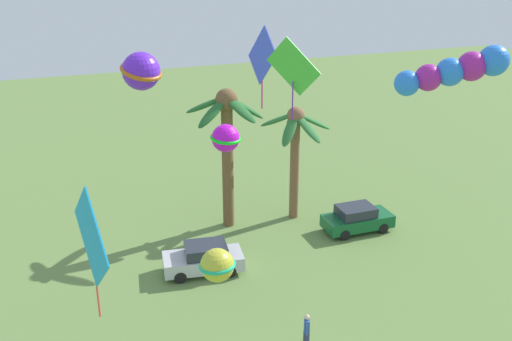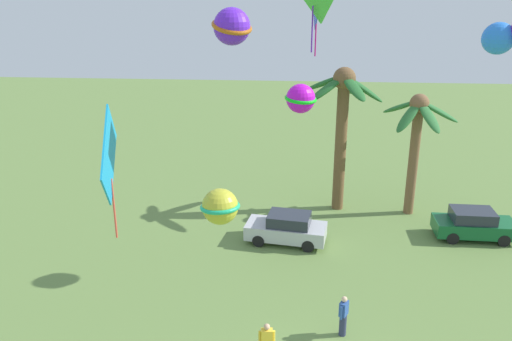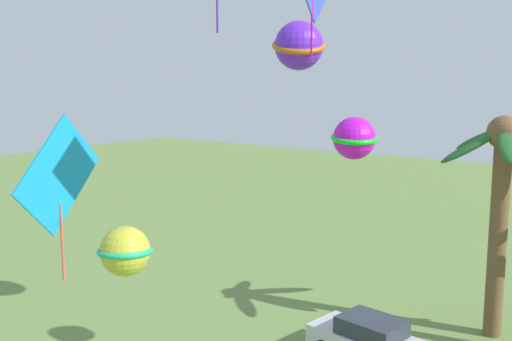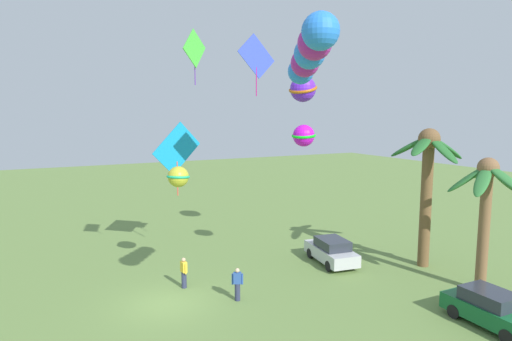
{
  "view_description": "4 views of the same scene",
  "coord_description": "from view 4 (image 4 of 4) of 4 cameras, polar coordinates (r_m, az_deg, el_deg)",
  "views": [
    {
      "loc": [
        -7.71,
        -14.52,
        15.39
      ],
      "look_at": [
        -0.28,
        5.16,
        7.16
      ],
      "focal_mm": 41.48,
      "sensor_mm": 36.0,
      "label": 1
    },
    {
      "loc": [
        -0.66,
        -12.58,
        11.65
      ],
      "look_at": [
        -2.19,
        5.15,
        5.49
      ],
      "focal_mm": 35.85,
      "sensor_mm": 36.0,
      "label": 2
    },
    {
      "loc": [
        6.86,
        -7.03,
        9.34
      ],
      "look_at": [
        -1.46,
        4.42,
        7.12
      ],
      "focal_mm": 41.96,
      "sensor_mm": 36.0,
      "label": 3
    },
    {
      "loc": [
        19.06,
        -5.01,
        8.81
      ],
      "look_at": [
        -0.53,
        4.95,
        5.95
      ],
      "focal_mm": 30.41,
      "sensor_mm": 36.0,
      "label": 4
    }
  ],
  "objects": [
    {
      "name": "parked_car_0",
      "position": [
        26.56,
        9.88,
        -10.37
      ],
      "size": [
        4.1,
        2.25,
        1.51
      ],
      "color": "#BCBCC1",
      "rests_on": "ground"
    },
    {
      "name": "kite_diamond_2",
      "position": [
        26.99,
        -10.38,
        2.73
      ],
      "size": [
        0.69,
        3.22,
        4.56
      ],
      "color": "#1696D9"
    },
    {
      "name": "ground_plane",
      "position": [
        21.58,
        -11.65,
        -16.84
      ],
      "size": [
        120.0,
        120.0,
        0.0
      ],
      "primitive_type": "plane",
      "color": "olive"
    },
    {
      "name": "palm_tree_1",
      "position": [
        26.55,
        21.62,
        0.25
      ],
      "size": [
        4.33,
        4.44,
        8.03
      ],
      "color": "brown",
      "rests_on": "ground"
    },
    {
      "name": "spectator_1",
      "position": [
        22.95,
        -9.47,
        -13.09
      ],
      "size": [
        0.55,
        0.28,
        1.59
      ],
      "color": "#2D3351",
      "rests_on": "ground"
    },
    {
      "name": "kite_diamond_1",
      "position": [
        21.78,
        0.05,
        14.68
      ],
      "size": [
        0.26,
        2.13,
        2.98
      ],
      "color": "blue"
    },
    {
      "name": "kite_tube_0",
      "position": [
        14.82,
        7.24,
        15.36
      ],
      "size": [
        3.92,
        2.23,
        1.93
      ],
      "color": "#287AF1"
    },
    {
      "name": "spectator_0",
      "position": [
        21.26,
        -2.46,
        -14.69
      ],
      "size": [
        0.37,
        0.5,
        1.59
      ],
      "color": "#2D3351",
      "rests_on": "ground"
    },
    {
      "name": "kite_diamond_6",
      "position": [
        20.77,
        -8.09,
        15.55
      ],
      "size": [
        1.17,
        1.49,
        2.58
      ],
      "color": "green"
    },
    {
      "name": "kite_ball_4",
      "position": [
        27.1,
        6.2,
        10.62
      ],
      "size": [
        2.43,
        2.42,
        1.59
      ],
      "color": "#6623E0"
    },
    {
      "name": "kite_ball_3",
      "position": [
        23.55,
        6.29,
        4.58
      ],
      "size": [
        1.84,
        1.85,
        1.18
      ],
      "color": "#CB12D8"
    },
    {
      "name": "palm_tree_0",
      "position": [
        23.98,
        28.03,
        -2.91
      ],
      "size": [
        3.94,
        3.77,
        6.74
      ],
      "color": "brown",
      "rests_on": "ground"
    },
    {
      "name": "parked_car_1",
      "position": [
        21.36,
        28.55,
        -15.7
      ],
      "size": [
        3.92,
        1.79,
        1.51
      ],
      "color": "#145B2D",
      "rests_on": "ground"
    },
    {
      "name": "kite_ball_5",
      "position": [
        23.23,
        -10.19,
        -0.81
      ],
      "size": [
        1.73,
        1.73,
        1.11
      ],
      "color": "gold"
    }
  ]
}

